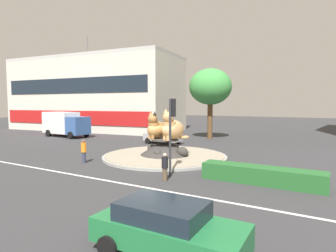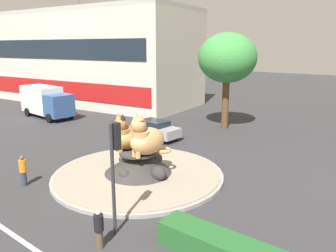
# 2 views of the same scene
# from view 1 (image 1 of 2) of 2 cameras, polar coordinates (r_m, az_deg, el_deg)

# --- Properties ---
(ground_plane) EXTENTS (160.00, 160.00, 0.00)m
(ground_plane) POSITION_cam_1_polar(r_m,az_deg,el_deg) (22.70, -0.66, -6.31)
(ground_plane) COLOR #333335
(lane_centreline) EXTENTS (112.00, 0.20, 0.01)m
(lane_centreline) POSITION_cam_1_polar(r_m,az_deg,el_deg) (16.85, -14.17, -10.22)
(lane_centreline) COLOR silver
(lane_centreline) RESTS_ON ground
(roundabout_island) EXTENTS (9.79, 9.79, 1.47)m
(roundabout_island) POSITION_cam_1_polar(r_m,az_deg,el_deg) (22.64, -0.63, -5.13)
(roundabout_island) COLOR gray
(roundabout_island) RESTS_ON ground
(cat_statue_tabby) EXTENTS (1.62, 2.22, 2.19)m
(cat_statue_tabby) POSITION_cam_1_polar(r_m,az_deg,el_deg) (22.76, -2.39, -0.51)
(cat_statue_tabby) COLOR #9E703D
(cat_statue_tabby) RESTS_ON roundabout_island
(cat_statue_calico) EXTENTS (1.98, 2.53, 2.42)m
(cat_statue_calico) POSITION_cam_1_polar(r_m,az_deg,el_deg) (21.90, 0.83, -0.48)
(cat_statue_calico) COLOR tan
(cat_statue_calico) RESTS_ON roundabout_island
(traffic_light_mast) EXTENTS (0.35, 0.46, 4.54)m
(traffic_light_mast) POSITION_cam_1_polar(r_m,az_deg,el_deg) (16.48, 0.70, 0.80)
(traffic_light_mast) COLOR #2D2D33
(traffic_light_mast) RESTS_ON ground
(shophouse_block) EXTENTS (29.02, 14.33, 14.90)m
(shophouse_block) POSITION_cam_1_polar(r_m,az_deg,el_deg) (49.13, -14.30, 6.17)
(shophouse_block) COLOR beige
(shophouse_block) RESTS_ON ground
(clipped_hedge_strip) EXTENTS (6.34, 1.20, 0.90)m
(clipped_hedge_strip) POSITION_cam_1_polar(r_m,az_deg,el_deg) (16.08, 18.22, -9.37)
(clipped_hedge_strip) COLOR #235B28
(clipped_hedge_strip) RESTS_ON ground
(broadleaf_tree_behind_island) EXTENTS (5.10, 5.10, 8.50)m
(broadleaf_tree_behind_island) POSITION_cam_1_polar(r_m,az_deg,el_deg) (34.78, 8.49, 7.73)
(broadleaf_tree_behind_island) COLOR brown
(broadleaf_tree_behind_island) RESTS_ON ground
(pedestrian_orange_shirt) EXTENTS (0.38, 0.38, 1.69)m
(pedestrian_orange_shirt) POSITION_cam_1_polar(r_m,az_deg,el_deg) (21.32, -16.54, -4.77)
(pedestrian_orange_shirt) COLOR #33384C
(pedestrian_orange_shirt) RESTS_ON ground
(pedestrian_black_shirt) EXTENTS (0.37, 0.37, 1.55)m
(pedestrian_black_shirt) POSITION_cam_1_polar(r_m,az_deg,el_deg) (15.73, -0.63, -8.12)
(pedestrian_black_shirt) COLOR brown
(pedestrian_black_shirt) RESTS_ON ground
(sedan_on_far_lane) EXTENTS (4.11, 2.20, 1.49)m
(sedan_on_far_lane) POSITION_cam_1_polar(r_m,az_deg,el_deg) (30.32, -1.10, -2.09)
(sedan_on_far_lane) COLOR #99999E
(sedan_on_far_lane) RESTS_ON ground
(hatchback_near_shophouse) EXTENTS (4.28, 2.13, 1.51)m
(hatchback_near_shophouse) POSITION_cam_1_polar(r_m,az_deg,el_deg) (8.35, -0.07, -19.72)
(hatchback_near_shophouse) COLOR #1E6B38
(hatchback_near_shophouse) RESTS_ON ground
(delivery_box_truck) EXTENTS (7.08, 3.05, 3.19)m
(delivery_box_truck) POSITION_cam_1_polar(r_m,az_deg,el_deg) (39.20, -19.93, 0.48)
(delivery_box_truck) COLOR #335693
(delivery_box_truck) RESTS_ON ground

